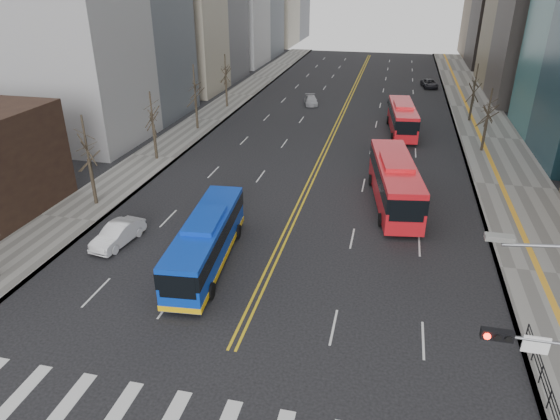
# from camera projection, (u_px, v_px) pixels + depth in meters

# --- Properties ---
(sidewalk_right) EXTENTS (7.00, 130.00, 0.15)m
(sidewalk_right) POSITION_uv_depth(u_px,v_px,m) (490.00, 138.00, 56.27)
(sidewalk_right) COLOR #65635F
(sidewalk_right) RESTS_ON ground
(sidewalk_left) EXTENTS (5.00, 130.00, 0.15)m
(sidewalk_left) POSITION_uv_depth(u_px,v_px,m) (206.00, 120.00, 63.21)
(sidewalk_left) COLOR #65635F
(sidewalk_left) RESTS_ON ground
(centerline) EXTENTS (0.55, 100.00, 0.01)m
(centerline) POSITION_uv_depth(u_px,v_px,m) (345.00, 109.00, 68.66)
(centerline) COLOR gold
(centerline) RESTS_ON ground
(pedestrian_railing) EXTENTS (0.06, 6.06, 1.02)m
(pedestrian_railing) POSITION_uv_depth(u_px,v_px,m) (542.00, 371.00, 22.32)
(pedestrian_railing) COLOR black
(pedestrian_railing) RESTS_ON sidewalk_right
(street_trees) EXTENTS (35.20, 47.20, 7.60)m
(street_trees) POSITION_uv_depth(u_px,v_px,m) (253.00, 106.00, 50.06)
(street_trees) COLOR #2D241B
(street_trees) RESTS_ON ground
(blue_bus) EXTENTS (3.48, 11.58, 3.34)m
(blue_bus) POSITION_uv_depth(u_px,v_px,m) (206.00, 240.00, 31.38)
(blue_bus) COLOR #0C3BC1
(blue_bus) RESTS_ON ground
(red_bus_near) EXTENTS (4.69, 12.50, 3.85)m
(red_bus_near) POSITION_uv_depth(u_px,v_px,m) (395.00, 180.00, 39.42)
(red_bus_near) COLOR red
(red_bus_near) RESTS_ON ground
(red_bus_far) EXTENTS (3.63, 11.16, 3.48)m
(red_bus_far) POSITION_uv_depth(u_px,v_px,m) (402.00, 116.00, 57.49)
(red_bus_far) COLOR red
(red_bus_far) RESTS_ON ground
(car_white) EXTENTS (2.18, 4.64, 1.47)m
(car_white) POSITION_uv_depth(u_px,v_px,m) (118.00, 234.00, 34.20)
(car_white) COLOR silver
(car_white) RESTS_ON ground
(car_dark_mid) EXTENTS (2.84, 4.16, 1.32)m
(car_dark_mid) POSITION_uv_depth(u_px,v_px,m) (397.00, 103.00, 68.60)
(car_dark_mid) COLOR black
(car_dark_mid) RESTS_ON ground
(car_silver) EXTENTS (2.68, 4.47, 1.21)m
(car_silver) POSITION_uv_depth(u_px,v_px,m) (311.00, 100.00, 70.43)
(car_silver) COLOR #A7A7AC
(car_silver) RESTS_ON ground
(car_dark_far) EXTENTS (2.90, 4.92, 1.29)m
(car_dark_far) POSITION_uv_depth(u_px,v_px,m) (429.00, 84.00, 80.88)
(car_dark_far) COLOR black
(car_dark_far) RESTS_ON ground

